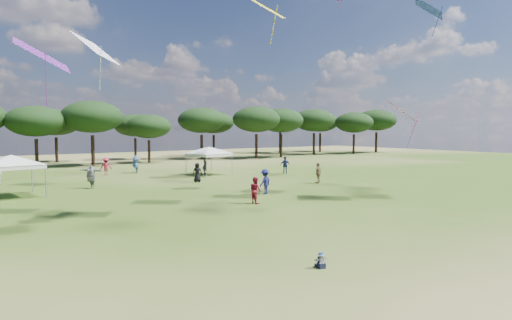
{
  "coord_description": "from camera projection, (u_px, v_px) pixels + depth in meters",
  "views": [
    {
      "loc": [
        -9.73,
        -7.44,
        4.34
      ],
      "look_at": [
        -0.3,
        6.0,
        3.13
      ],
      "focal_mm": 30.0,
      "sensor_mm": 36.0,
      "label": 1
    }
  ],
  "objects": [
    {
      "name": "tent_left",
      "position": [
        11.0,
        157.0,
        26.75
      ],
      "size": [
        6.53,
        6.53,
        3.0
      ],
      "rotation": [
        0.0,
        0.0,
        0.12
      ],
      "color": "gray",
      "rests_on": "ground"
    },
    {
      "name": "tent_right",
      "position": [
        209.0,
        148.0,
        39.87
      ],
      "size": [
        6.41,
        6.41,
        2.94
      ],
      "rotation": [
        0.0,
        0.0,
        0.18
      ],
      "color": "gray",
      "rests_on": "ground"
    },
    {
      "name": "ground",
      "position": [
        388.0,
        284.0,
        11.97
      ],
      "size": [
        140.0,
        140.0,
        0.0
      ],
      "primitive_type": "plane",
      "color": "#395319",
      "rests_on": "ground"
    },
    {
      "name": "festival_crowd",
      "position": [
        115.0,
        175.0,
        32.31
      ],
      "size": [
        30.51,
        22.16,
        1.84
      ],
      "color": "#275277",
      "rests_on": "ground"
    },
    {
      "name": "tree_line",
      "position": [
        78.0,
        120.0,
        51.64
      ],
      "size": [
        108.78,
        17.63,
        7.77
      ],
      "color": "black",
      "rests_on": "ground"
    },
    {
      "name": "toddler",
      "position": [
        321.0,
        261.0,
        13.31
      ],
      "size": [
        0.37,
        0.4,
        0.5
      ],
      "rotation": [
        0.0,
        0.0,
        -0.26
      ],
      "color": "black",
      "rests_on": "ground"
    }
  ]
}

